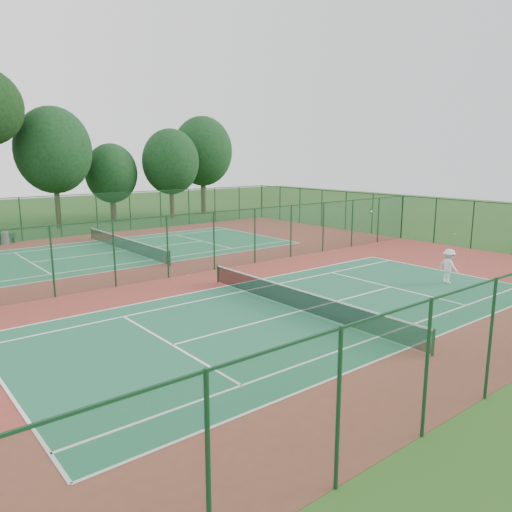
{
  "coord_description": "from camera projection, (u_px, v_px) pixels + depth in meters",
  "views": [
    {
      "loc": [
        -14.65,
        -24.04,
        6.7
      ],
      "look_at": [
        1.14,
        -4.43,
        1.6
      ],
      "focal_mm": 35.0,
      "sensor_mm": 36.0,
      "label": 1
    }
  ],
  "objects": [
    {
      "name": "tennis_net_far",
      "position": [
        125.0,
        243.0,
        35.44
      ],
      "size": [
        0.1,
        12.9,
        0.97
      ],
      "color": "#153B23",
      "rests_on": "ground"
    },
    {
      "name": "fence_east",
      "position": [
        402.0,
        217.0,
        40.63
      ],
      "size": [
        0.09,
        36.0,
        3.5
      ],
      "rotation": [
        0.0,
        0.0,
        1.57
      ],
      "color": "#18492E",
      "rests_on": "ground"
    },
    {
      "name": "red_pad",
      "position": [
        192.0,
        274.0,
        28.68
      ],
      "size": [
        40.0,
        36.0,
        0.01
      ],
      "primitive_type": "cube",
      "color": "maroon",
      "rests_on": "ground"
    },
    {
      "name": "stray_ball_c",
      "position": [
        189.0,
        276.0,
        28.06
      ],
      "size": [
        0.07,
        0.07,
        0.07
      ],
      "primitive_type": "sphere",
      "color": "gold",
      "rests_on": "red_pad"
    },
    {
      "name": "fence_north",
      "position": [
        79.0,
        215.0,
        42.07
      ],
      "size": [
        40.0,
        0.09,
        3.5
      ],
      "color": "#164323",
      "rests_on": "ground"
    },
    {
      "name": "trash_bin",
      "position": [
        5.0,
        238.0,
        37.87
      ],
      "size": [
        0.57,
        0.57,
        0.98
      ],
      "primitive_type": "cylinder",
      "rotation": [
        0.0,
        0.0,
        -0.04
      ],
      "color": "slate",
      "rests_on": "red_pad"
    },
    {
      "name": "bench",
      "position": [
        6.0,
        238.0,
        38.3
      ],
      "size": [
        1.38,
        0.62,
        0.82
      ],
      "rotation": [
        0.0,
        0.0,
        0.19
      ],
      "color": "black",
      "rests_on": "red_pad"
    },
    {
      "name": "ground",
      "position": [
        192.0,
        274.0,
        28.68
      ],
      "size": [
        120.0,
        120.0,
        0.0
      ],
      "primitive_type": "plane",
      "color": "#254C18",
      "rests_on": "ground"
    },
    {
      "name": "stray_ball_b",
      "position": [
        314.0,
        256.0,
        33.57
      ],
      "size": [
        0.07,
        0.07,
        0.07
      ],
      "primitive_type": "sphere",
      "color": "gold",
      "rests_on": "red_pad"
    },
    {
      "name": "player_near",
      "position": [
        448.0,
        266.0,
        26.38
      ],
      "size": [
        0.83,
        1.27,
        1.84
      ],
      "primitive_type": "imported",
      "rotation": [
        0.0,
        0.0,
        1.44
      ],
      "color": "silver",
      "rests_on": "court_near"
    },
    {
      "name": "stray_ball_a",
      "position": [
        213.0,
        271.0,
        29.28
      ],
      "size": [
        0.08,
        0.08,
        0.08
      ],
      "primitive_type": "sphere",
      "color": "gold",
      "rests_on": "red_pad"
    },
    {
      "name": "court_far",
      "position": [
        126.0,
        251.0,
        35.55
      ],
      "size": [
        23.77,
        10.97,
        0.01
      ],
      "primitive_type": "cube",
      "color": "#216A44",
      "rests_on": "red_pad"
    },
    {
      "name": "fence_divider",
      "position": [
        192.0,
        244.0,
        28.33
      ],
      "size": [
        40.0,
        0.09,
        3.5
      ],
      "color": "#194D2E",
      "rests_on": "ground"
    },
    {
      "name": "evergreen_row",
      "position": [
        62.0,
        227.0,
        47.5
      ],
      "size": [
        39.0,
        5.0,
        12.0
      ],
      "primitive_type": null,
      "color": "black",
      "rests_on": "ground"
    },
    {
      "name": "tennis_net_near",
      "position": [
        301.0,
        299.0,
        21.7
      ],
      "size": [
        0.1,
        12.9,
        0.97
      ],
      "color": "#163C1F",
      "rests_on": "ground"
    },
    {
      "name": "court_near",
      "position": [
        301.0,
        311.0,
        21.81
      ],
      "size": [
        23.77,
        10.97,
        0.01
      ],
      "primitive_type": "cube",
      "color": "#1E5F40",
      "rests_on": "red_pad"
    }
  ]
}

